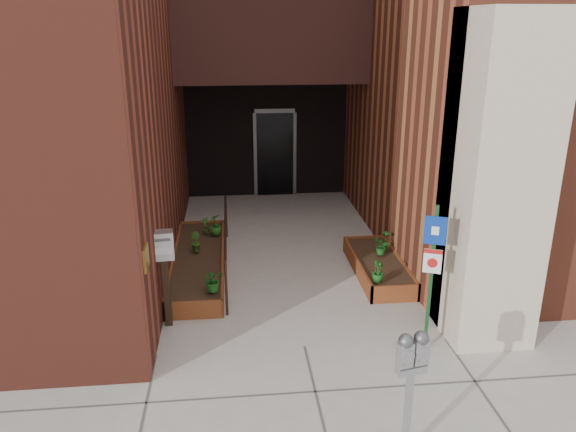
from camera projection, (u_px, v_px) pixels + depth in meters
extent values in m
plane|color=#9E9991|center=(304.00, 347.00, 7.69)|extent=(80.00, 80.00, 0.00)
cube|color=#C2B095|center=(495.00, 183.00, 7.41)|extent=(1.10, 1.20, 4.40)
cube|color=black|center=(269.00, 33.00, 12.02)|extent=(4.20, 2.00, 2.00)
cube|color=black|center=(266.00, 136.00, 14.16)|extent=(4.00, 0.30, 3.00)
cube|color=black|center=(275.00, 155.00, 14.15)|extent=(0.90, 0.06, 2.10)
cube|color=#B79338|center=(146.00, 258.00, 6.82)|extent=(0.04, 0.30, 0.30)
cube|color=brown|center=(193.00, 310.00, 8.36)|extent=(0.90, 0.04, 0.30)
cube|color=brown|center=(203.00, 228.00, 11.70)|extent=(0.90, 0.04, 0.30)
cube|color=brown|center=(174.00, 263.00, 9.99)|extent=(0.04, 3.60, 0.30)
cube|color=brown|center=(223.00, 261.00, 10.07)|extent=(0.04, 3.60, 0.30)
cube|color=black|center=(199.00, 263.00, 10.04)|extent=(0.82, 3.52, 0.26)
cube|color=brown|center=(395.00, 294.00, 8.85)|extent=(0.80, 0.04, 0.30)
cube|color=brown|center=(364.00, 243.00, 10.88)|extent=(0.80, 0.04, 0.30)
cube|color=brown|center=(357.00, 267.00, 9.83)|extent=(0.04, 2.20, 0.30)
cube|color=brown|center=(399.00, 265.00, 9.91)|extent=(0.04, 2.20, 0.30)
cube|color=black|center=(378.00, 267.00, 9.88)|extent=(0.72, 2.12, 0.26)
cylinder|color=black|center=(226.00, 288.00, 8.38)|extent=(0.04, 0.04, 0.90)
cylinder|color=black|center=(226.00, 216.00, 11.48)|extent=(0.04, 0.04, 0.90)
cylinder|color=black|center=(225.00, 224.00, 9.79)|extent=(0.04, 3.30, 0.04)
cube|color=#949597|center=(407.00, 415.00, 5.61)|extent=(0.07, 0.07, 0.99)
cube|color=#949597|center=(411.00, 369.00, 5.44)|extent=(0.32, 0.18, 0.08)
cube|color=#949597|center=(405.00, 355.00, 5.36)|extent=(0.17, 0.13, 0.26)
sphere|color=#59595B|center=(406.00, 341.00, 5.31)|extent=(0.15, 0.15, 0.15)
cube|color=white|center=(408.00, 356.00, 5.30)|extent=(0.09, 0.03, 0.05)
cube|color=#B21414|center=(407.00, 363.00, 5.33)|extent=(0.09, 0.03, 0.03)
cube|color=#949597|center=(420.00, 352.00, 5.41)|extent=(0.17, 0.13, 0.26)
sphere|color=#59595B|center=(421.00, 338.00, 5.36)|extent=(0.15, 0.15, 0.15)
cube|color=white|center=(423.00, 353.00, 5.35)|extent=(0.09, 0.03, 0.05)
cube|color=#B21414|center=(423.00, 360.00, 5.38)|extent=(0.09, 0.03, 0.03)
cube|color=#153A1A|center=(431.00, 280.00, 7.32)|extent=(0.06, 0.06, 2.06)
cube|color=navy|center=(435.00, 231.00, 7.06)|extent=(0.27, 0.13, 0.37)
cube|color=white|center=(435.00, 231.00, 7.06)|extent=(0.09, 0.05, 0.11)
cube|color=white|center=(432.00, 261.00, 7.20)|extent=(0.22, 0.11, 0.33)
cube|color=#B21414|center=(433.00, 252.00, 7.15)|extent=(0.22, 0.10, 0.06)
cylinder|color=#B21414|center=(432.00, 263.00, 7.19)|extent=(0.13, 0.06, 0.13)
cube|color=black|center=(167.00, 292.00, 8.08)|extent=(0.11, 0.11, 1.07)
cube|color=silver|center=(163.00, 245.00, 7.85)|extent=(0.31, 0.24, 0.41)
cube|color=#59595B|center=(163.00, 240.00, 7.70)|extent=(0.21, 0.03, 0.04)
cube|color=white|center=(163.00, 251.00, 7.76)|extent=(0.23, 0.03, 0.10)
imported|color=#1D5F1B|center=(213.00, 280.00, 8.58)|extent=(0.40, 0.40, 0.36)
imported|color=#275518|center=(195.00, 242.00, 10.08)|extent=(0.27, 0.27, 0.35)
imported|color=#215E1B|center=(215.00, 224.00, 10.86)|extent=(0.32, 0.32, 0.41)
imported|color=#295F1B|center=(206.00, 226.00, 10.92)|extent=(0.24, 0.24, 0.33)
imported|color=#195117|center=(378.00, 271.00, 8.89)|extent=(0.27, 0.27, 0.34)
imported|color=#1A5B1E|center=(387.00, 239.00, 10.18)|extent=(0.26, 0.26, 0.36)
imported|color=#1B5F1F|center=(381.00, 247.00, 9.93)|extent=(0.38, 0.38, 0.30)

